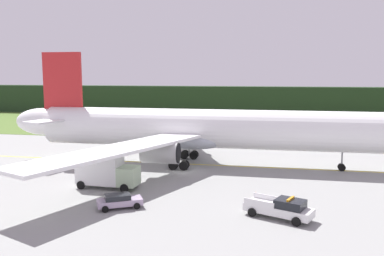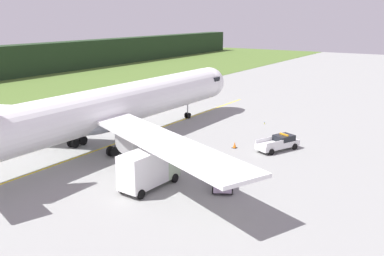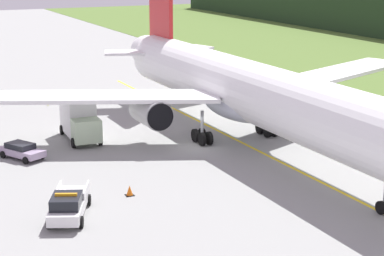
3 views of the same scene
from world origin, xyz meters
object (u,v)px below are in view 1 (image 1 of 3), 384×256
airliner (203,129)px  apron_cone (256,196)px  ops_pickup_truck (281,208)px  staff_car (119,201)px  catering_truck (105,170)px

airliner → apron_cone: size_ratio=73.64×
ops_pickup_truck → staff_car: 14.52m
ops_pickup_truck → apron_cone: ops_pickup_truck is taller
catering_truck → apron_cone: catering_truck is taller
ops_pickup_truck → catering_truck: catering_truck is taller
catering_truck → apron_cone: (16.10, -1.05, -1.60)m
ops_pickup_truck → staff_car: ops_pickup_truck is taller
apron_cone → staff_car: bearing=-157.7°
catering_truck → ops_pickup_truck: bearing=-18.1°
airliner → ops_pickup_truck: bearing=-62.5°
catering_truck → staff_car: catering_truck is taller
ops_pickup_truck → apron_cone: size_ratio=8.21×
staff_car → ops_pickup_truck: bearing=0.2°
airliner → apron_cone: (7.53, -13.90, -4.49)m
airliner → ops_pickup_truck: airliner is taller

